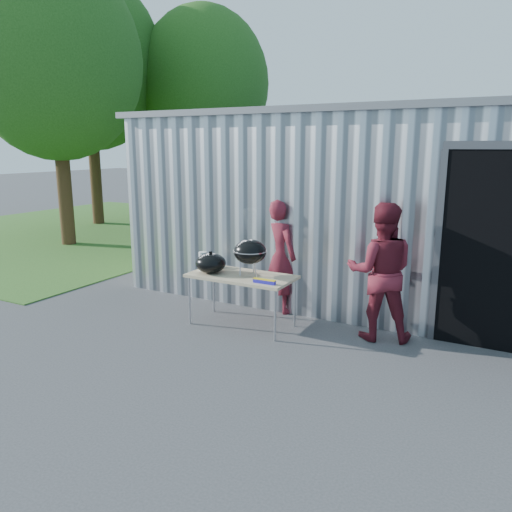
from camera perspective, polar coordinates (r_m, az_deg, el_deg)
The scene contains 14 objects.
ground at distance 6.36m, azimuth -2.41°, elevation -11.08°, with size 80.00×80.00×0.00m, color #3B3B3E.
building at distance 9.85m, azimuth 16.21°, elevation 6.15°, with size 8.20×6.20×3.10m.
grass_patch at distance 16.48m, azimuth -18.79°, elevation 2.96°, with size 10.00×12.00×0.02m, color #2D591E.
tree_left at distance 13.99m, azimuth -22.08°, elevation 20.08°, with size 4.26×4.26×7.06m.
tree_mid at distance 17.51m, azimuth -18.66°, elevation 20.14°, with size 4.69×4.69×7.78m.
tree_far at distance 17.03m, azimuth -5.95°, elevation 18.97°, with size 4.16×4.16×6.90m.
folding_table at distance 7.09m, azimuth -1.65°, elevation -2.50°, with size 1.50×0.75×0.75m.
kettle_grill at distance 6.96m, azimuth -0.69°, elevation 1.08°, with size 0.47×0.47×0.94m.
grill_lid at distance 7.19m, azimuth -5.20°, elevation -0.81°, with size 0.44×0.44×0.32m.
paper_towels at distance 7.33m, azimuth -6.08°, elevation -0.61°, with size 0.12×0.12×0.28m, color white.
white_tub at distance 7.51m, azimuth -4.50°, elevation -0.95°, with size 0.20×0.15×0.10m, color white.
foil_box at distance 6.63m, azimuth 0.96°, elevation -2.92°, with size 0.32×0.05×0.06m.
person_cook at distance 7.69m, azimuth 2.80°, elevation -0.02°, with size 0.64×0.42×1.76m, color maroon.
person_bystander at distance 6.77m, azimuth 14.06°, elevation -1.77°, with size 0.89×0.70×1.84m, color maroon.
Camera 1 is at (3.01, -4.99, 2.54)m, focal length 35.00 mm.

